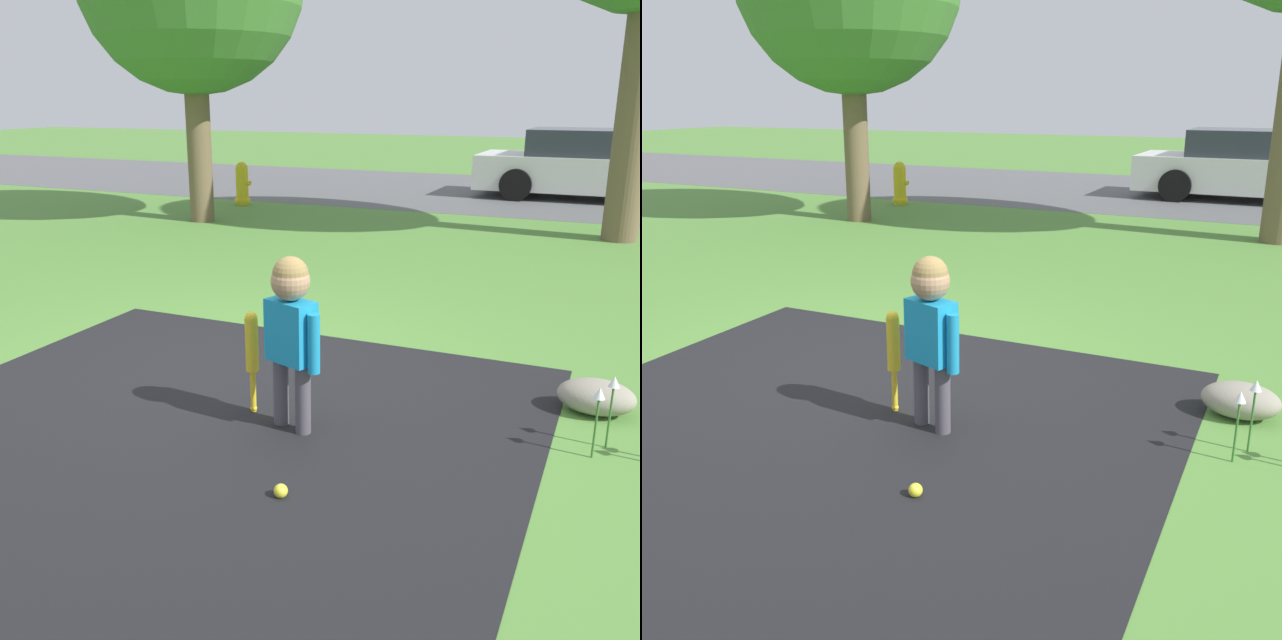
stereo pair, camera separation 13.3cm
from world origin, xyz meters
TOP-DOWN VIEW (x-y plane):
  - ground_plane at (0.00, 0.00)m, footprint 60.00×60.00m
  - street_strip at (0.00, 10.46)m, footprint 40.00×6.00m
  - child at (0.80, -0.60)m, footprint 0.40×0.24m
  - baseball_bat at (0.48, -0.49)m, footprint 0.08×0.08m
  - sports_ball at (1.08, -1.30)m, footprint 0.07×0.07m
  - fire_hydrant at (-3.88, 7.00)m, footprint 0.31×0.27m
  - parked_car at (1.72, 10.25)m, footprint 4.31×1.86m
  - edging_rock at (2.40, 0.34)m, footprint 0.46×0.32m

SIDE VIEW (x-z plane):
  - ground_plane at x=0.00m, z-range 0.00..0.00m
  - street_strip at x=0.00m, z-range 0.00..0.01m
  - sports_ball at x=1.08m, z-range 0.00..0.07m
  - edging_rock at x=2.40m, z-range 0.00..0.21m
  - fire_hydrant at x=-3.88m, z-range -0.01..0.74m
  - baseball_bat at x=0.48m, z-range 0.09..0.74m
  - parked_car at x=1.72m, z-range -0.04..1.22m
  - child at x=0.80m, z-range 0.15..1.18m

